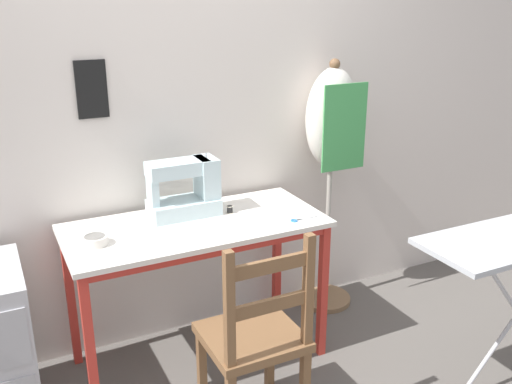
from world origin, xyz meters
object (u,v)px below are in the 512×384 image
Objects in this scene: fabric_bowl at (95,240)px; scissors at (301,220)px; sewing_machine at (187,189)px; thread_spool_near_machine at (230,209)px; dress_form at (332,133)px; wooden_chair at (255,339)px.

fabric_bowl is 0.78× the size of scissors.
sewing_machine is at bearing 145.59° from scissors.
sewing_machine is at bearing 158.53° from thread_spool_near_machine.
scissors is (0.96, -0.16, -0.02)m from fabric_bowl.
dress_form reaches higher than fabric_bowl.
dress_form is at bearing 42.62° from scissors.
wooden_chair is (0.52, -0.54, -0.34)m from fabric_bowl.
fabric_bowl is 0.97m from scissors.
fabric_bowl is 0.69m from thread_spool_near_machine.
scissors is at bearing -137.38° from dress_form.
sewing_machine reaches higher than wooden_chair.
thread_spool_near_machine is (0.69, 0.09, -0.00)m from fabric_bowl.
sewing_machine is 0.91m from dress_form.
dress_form reaches higher than sewing_machine.
wooden_chair is at bearing -137.95° from dress_form.
dress_form reaches higher than scissors.
fabric_bowl is 1.43m from dress_form.
dress_form reaches higher than wooden_chair.
dress_form is at bearing 9.76° from fabric_bowl.
scissors is 3.99× the size of thread_spool_near_machine.
dress_form is (0.87, 0.78, 0.62)m from wooden_chair.
sewing_machine is 0.84m from wooden_chair.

